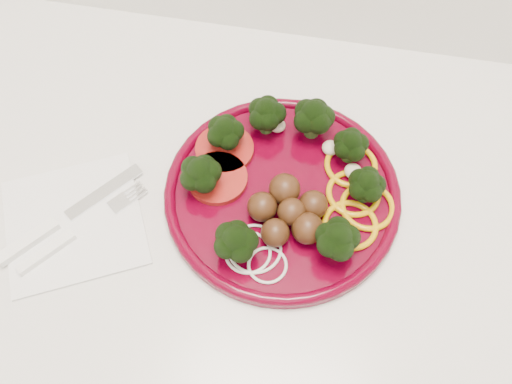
% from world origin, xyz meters
% --- Properties ---
extents(counter, '(2.40, 0.60, 0.90)m').
position_xyz_m(counter, '(0.00, 1.70, 0.45)').
color(counter, silver).
rests_on(counter, ground).
extents(plate, '(0.28, 0.28, 0.06)m').
position_xyz_m(plate, '(0.13, 1.73, 0.92)').
color(plate, '#4A0013').
rests_on(plate, counter).
extents(napkin, '(0.21, 0.21, 0.00)m').
position_xyz_m(napkin, '(-0.10, 1.65, 0.90)').
color(napkin, white).
rests_on(napkin, counter).
extents(knife, '(0.13, 0.16, 0.01)m').
position_xyz_m(knife, '(-0.13, 1.64, 0.91)').
color(knife, silver).
rests_on(knife, napkin).
extents(fork, '(0.12, 0.14, 0.01)m').
position_xyz_m(fork, '(-0.11, 1.62, 0.91)').
color(fork, white).
rests_on(fork, napkin).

